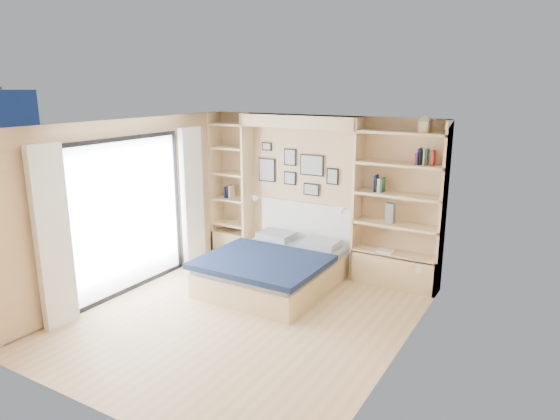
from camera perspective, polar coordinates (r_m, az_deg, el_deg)
The scene contains 8 objects.
ground at distance 6.66m, azimuth -4.22°, elevation -12.26°, with size 4.50×4.50×0.00m, color #DDB988.
room_shell at distance 7.69m, azimuth -0.34°, elevation -0.01°, with size 4.50×4.50×4.50m.
bed at distance 7.58m, azimuth -0.56°, elevation -6.58°, with size 1.74×2.13×1.07m.
photo_gallery at distance 8.21m, azimuth 1.75°, elevation 4.65°, with size 1.48×0.02×0.82m.
reading_lamps at distance 8.05m, azimuth 1.92°, elevation 0.80°, with size 1.92×0.12×0.15m.
shelf_decor at distance 7.46m, azimuth 11.39°, elevation 4.10°, with size 3.56×0.23×2.03m.
deck at distance 9.05m, azimuth -23.50°, elevation -6.16°, with size 3.20×4.00×0.05m, color brown.
deck_chair at distance 9.14m, azimuth -16.07°, elevation -2.53°, with size 0.55×0.89×0.88m.
Camera 1 is at (3.41, -4.90, 2.96)m, focal length 32.00 mm.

